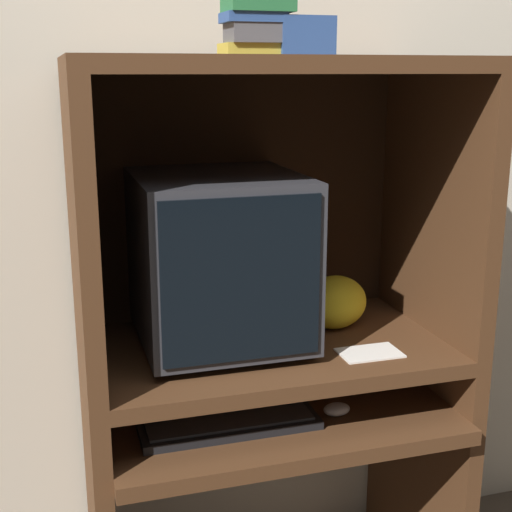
% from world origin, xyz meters
% --- Properties ---
extents(wall_back, '(6.00, 0.06, 2.60)m').
position_xyz_m(wall_back, '(0.00, 0.59, 1.30)').
color(wall_back, beige).
rests_on(wall_back, ground_plane).
extents(desk_base, '(0.91, 0.57, 0.63)m').
position_xyz_m(desk_base, '(0.00, 0.23, 0.39)').
color(desk_base, '#4C2D19').
rests_on(desk_base, ground_plane).
extents(desk_monitor_shelf, '(0.91, 0.53, 0.15)m').
position_xyz_m(desk_monitor_shelf, '(0.00, 0.26, 0.74)').
color(desk_monitor_shelf, '#4C2D19').
rests_on(desk_monitor_shelf, desk_base).
extents(hutch_upper, '(0.91, 0.53, 0.68)m').
position_xyz_m(hutch_upper, '(0.00, 0.30, 1.22)').
color(hutch_upper, '#4C2D19').
rests_on(hutch_upper, desk_monitor_shelf).
extents(crt_monitor, '(0.39, 0.42, 0.41)m').
position_xyz_m(crt_monitor, '(-0.12, 0.29, 0.99)').
color(crt_monitor, '#333338').
rests_on(crt_monitor, desk_monitor_shelf).
extents(keyboard, '(0.41, 0.14, 0.03)m').
position_xyz_m(keyboard, '(-0.14, 0.14, 0.64)').
color(keyboard, black).
rests_on(keyboard, desk_base).
extents(mouse, '(0.07, 0.04, 0.03)m').
position_xyz_m(mouse, '(0.13, 0.13, 0.64)').
color(mouse, '#B7B7B7').
rests_on(mouse, desk_base).
extents(snack_bag, '(0.17, 0.13, 0.14)m').
position_xyz_m(snack_bag, '(0.19, 0.31, 0.85)').
color(snack_bag, gold).
rests_on(snack_bag, desk_monitor_shelf).
extents(book_stack, '(0.15, 0.12, 0.13)m').
position_xyz_m(book_stack, '(-0.03, 0.27, 1.52)').
color(book_stack, gold).
rests_on(book_stack, hutch_upper).
extents(paper_card, '(0.15, 0.09, 0.00)m').
position_xyz_m(paper_card, '(0.20, 0.12, 0.78)').
color(paper_card, white).
rests_on(paper_card, desk_monitor_shelf).
extents(storage_box, '(0.12, 0.11, 0.09)m').
position_xyz_m(storage_box, '(0.07, 0.27, 1.50)').
color(storage_box, navy).
rests_on(storage_box, hutch_upper).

